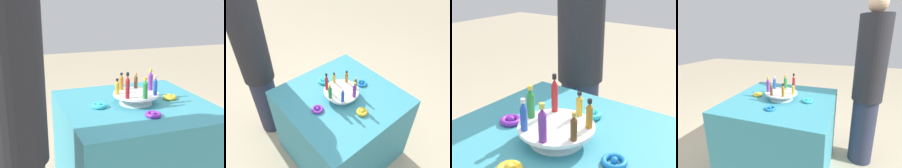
# 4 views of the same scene
# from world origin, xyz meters

# --- Properties ---
(display_stand) EXTENTS (0.27, 0.27, 0.06)m
(display_stand) POSITION_xyz_m (0.00, 0.00, 0.75)
(display_stand) COLOR white
(display_stand) RESTS_ON party_table
(bottle_amber) EXTENTS (0.02, 0.02, 0.11)m
(bottle_amber) POSITION_xyz_m (-0.05, 0.10, 0.82)
(bottle_amber) COLOR #AD6B19
(bottle_amber) RESTS_ON display_stand
(bottle_gold) EXTENTS (0.03, 0.03, 0.09)m
(bottle_gold) POSITION_xyz_m (-0.11, 0.02, 0.82)
(bottle_gold) COLOR gold
(bottle_gold) RESTS_ON display_stand
(bottle_red) EXTENTS (0.02, 0.02, 0.15)m
(bottle_red) POSITION_xyz_m (-0.09, -0.07, 0.84)
(bottle_red) COLOR #B21E23
(bottle_red) RESTS_ON display_stand
(bottle_green) EXTENTS (0.03, 0.03, 0.12)m
(bottle_green) POSITION_xyz_m (0.01, -0.11, 0.83)
(bottle_green) COLOR #288438
(bottle_green) RESTS_ON display_stand
(bottle_blue) EXTENTS (0.02, 0.02, 0.12)m
(bottle_blue) POSITION_xyz_m (0.09, -0.07, 0.83)
(bottle_blue) COLOR #234CAD
(bottle_blue) RESTS_ON display_stand
(bottle_purple) EXTENTS (0.03, 0.03, 0.13)m
(bottle_purple) POSITION_xyz_m (0.11, 0.03, 0.84)
(bottle_purple) COLOR #702D93
(bottle_purple) RESTS_ON display_stand
(bottle_brown) EXTENTS (0.02, 0.02, 0.10)m
(bottle_brown) POSITION_xyz_m (0.04, 0.10, 0.82)
(bottle_brown) COLOR brown
(bottle_brown) RESTS_ON display_stand
(ribbon_bow_blue) EXTENTS (0.08, 0.08, 0.02)m
(ribbon_bow_blue) POSITION_xyz_m (-0.00, 0.23, 0.72)
(ribbon_bow_blue) COLOR blue
(ribbon_bow_blue) RESTS_ON party_table
(ribbon_bow_teal) EXTENTS (0.09, 0.09, 0.03)m
(ribbon_bow_teal) POSITION_xyz_m (-0.23, -0.00, 0.72)
(ribbon_bow_teal) COLOR #2DB7CC
(ribbon_bow_teal) RESTS_ON party_table
(ribbon_bow_purple) EXTENTS (0.09, 0.09, 0.03)m
(ribbon_bow_purple) POSITION_xyz_m (0.00, -0.23, 0.72)
(ribbon_bow_purple) COLOR purple
(ribbon_bow_purple) RESTS_ON party_table
(person_figure) EXTENTS (0.27, 0.27, 1.57)m
(person_figure) POSITION_xyz_m (-0.71, -0.37, 0.79)
(person_figure) COLOR #282D42
(person_figure) RESTS_ON ground_plane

